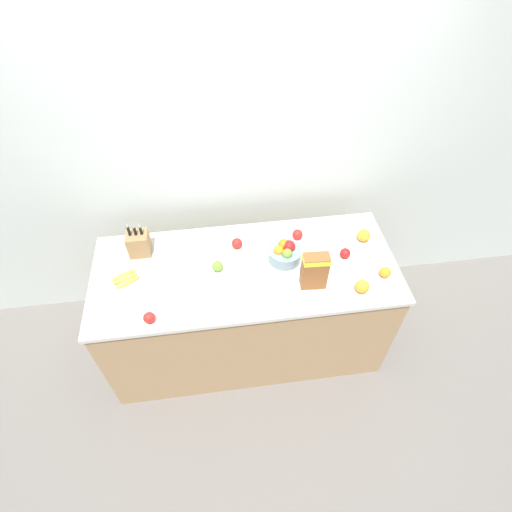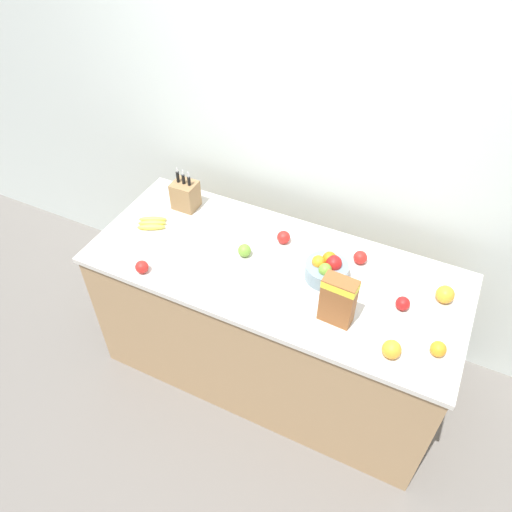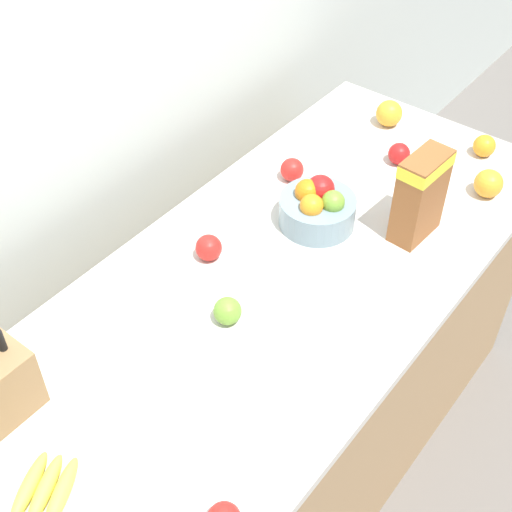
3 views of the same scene
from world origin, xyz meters
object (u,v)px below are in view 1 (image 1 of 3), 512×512
Objects in this scene: knife_block at (139,243)px; apple_leftmost at (218,266)px; fruit_bowl at (285,253)px; orange_mid_left at (364,235)px; apple_by_knife_block at (237,243)px; cereal_box at (315,270)px; banana_bunch at (125,279)px; apple_rightmost at (345,253)px; orange_front_left at (362,287)px; apple_middle at (297,234)px; orange_near_bowl at (385,272)px; apple_near_bananas at (149,318)px.

knife_block is 3.69× the size of apple_leftmost.
knife_block is at bearing 168.83° from fruit_bowl.
apple_leftmost is 0.80× the size of orange_mid_left.
apple_by_knife_block is (0.63, -0.04, -0.05)m from knife_block.
apple_leftmost is at bearing -175.03° from fruit_bowl.
cereal_box reaches higher than fruit_bowl.
apple_rightmost reaches higher than banana_bunch.
fruit_bowl is 0.44m from apple_leftmost.
knife_block is at bearing 159.33° from orange_front_left.
orange_near_bowl is (0.47, -0.40, -0.00)m from apple_middle.
banana_bunch is at bearing -109.81° from knife_block.
apple_leftmost is at bearing 0.83° from banana_bunch.
apple_rightmost is 0.29m from orange_front_left.
apple_middle is at bearing 142.14° from apple_rightmost.
orange_mid_left is 1.03× the size of orange_front_left.
apple_leftmost is 1.01m from orange_mid_left.
apple_rightmost is (0.39, -0.04, -0.02)m from fruit_bowl.
fruit_bowl is at bearing 4.97° from apple_leftmost.
orange_mid_left is 0.45m from orange_front_left.
banana_bunch is (-1.01, -0.05, -0.04)m from fruit_bowl.
banana_bunch is 2.73× the size of apple_rightmost.
orange_near_bowl is at bearing 27.97° from orange_front_left.
orange_near_bowl is at bearing -22.73° from apple_by_knife_block.
apple_near_bananas and apple_rightmost have the same top height.
apple_rightmost is 0.71m from apple_by_knife_block.
knife_block reaches higher than fruit_bowl.
knife_block is 1.14m from cereal_box.
apple_middle is 0.99× the size of apple_by_knife_block.
apple_by_knife_block is at bearing 141.48° from cereal_box.
knife_block reaches higher than orange_front_left.
apple_middle reaches higher than apple_rightmost.
cereal_box is 0.55m from orange_mid_left.
apple_rightmost is 0.21m from orange_mid_left.
banana_bunch is 1.62m from orange_near_bowl.
cereal_box reaches higher than apple_leftmost.
cereal_box is 0.35m from apple_rightmost.
knife_block is 3.67× the size of orange_near_bowl.
fruit_bowl is 3.07× the size of apple_leftmost.
apple_leftmost is 0.23m from apple_by_knife_block.
apple_rightmost is at bearing 0.03° from apple_leftmost.
orange_mid_left is (1.49, -0.09, -0.04)m from knife_block.
knife_block is 0.64m from apple_by_knife_block.
apple_by_knife_block is (-0.69, 0.18, 0.00)m from apple_rightmost.
apple_near_bananas is (0.16, -0.32, 0.02)m from banana_bunch.
knife_block is at bearing 155.74° from apple_leftmost.
apple_near_bananas is 0.96× the size of orange_near_bowl.
banana_bunch is 2.59× the size of apple_by_knife_block.
cereal_box is 1.20× the size of fruit_bowl.
orange_mid_left is at bearing -9.93° from apple_middle.
knife_block and cereal_box have the same top height.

